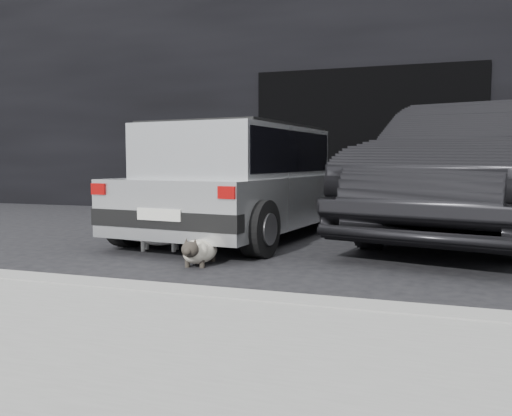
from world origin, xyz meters
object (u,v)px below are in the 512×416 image
(second_car, at_px, (477,170))
(cat_white, at_px, (163,233))
(silver_hatchback, at_px, (243,177))
(cat_siamese, at_px, (199,251))

(second_car, bearing_deg, cat_white, -132.99)
(second_car, distance_m, cat_white, 3.89)
(silver_hatchback, bearing_deg, cat_siamese, -75.47)
(silver_hatchback, relative_size, cat_siamese, 4.79)
(cat_siamese, bearing_deg, silver_hatchback, -88.26)
(silver_hatchback, relative_size, cat_white, 4.92)
(cat_siamese, bearing_deg, second_car, -139.35)
(second_car, distance_m, cat_siamese, 3.76)
(silver_hatchback, bearing_deg, cat_white, -102.42)
(cat_white, bearing_deg, cat_siamese, 34.41)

